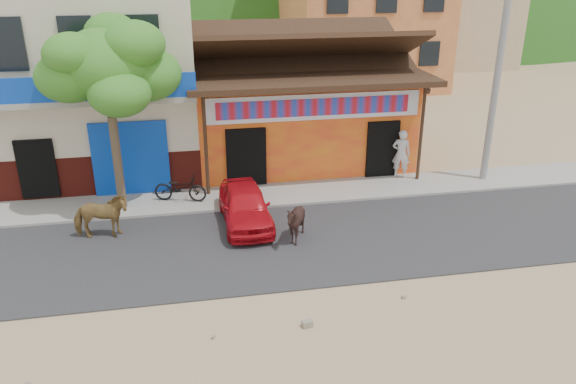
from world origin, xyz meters
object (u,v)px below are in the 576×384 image
object	(u,v)px
tree	(112,117)
scooter	(180,188)
cow_tan	(101,216)
cow_dark	(296,222)
red_car	(245,205)
pedestrian	(401,154)
utility_pole	(498,69)

from	to	relation	value
tree	scooter	xyz separation A→B (m)	(1.87, 0.15, -2.54)
cow_tan	cow_dark	distance (m)	5.63
cow_tan	scooter	size ratio (longest dim) A/B	0.91
red_car	scooter	size ratio (longest dim) A/B	2.01
red_car	pedestrian	xyz separation A→B (m)	(6.03, 2.69, 0.38)
cow_tan	scooter	xyz separation A→B (m)	(2.27, 2.13, -0.13)
cow_tan	pedestrian	world-z (taller)	pedestrian
cow_tan	scooter	distance (m)	3.12
scooter	cow_dark	bearing A→B (deg)	-120.90
cow_tan	pedestrian	xyz separation A→B (m)	(10.24, 2.88, 0.31)
utility_pole	red_car	distance (m)	9.86
cow_dark	cow_tan	bearing A→B (deg)	-125.46
cow_tan	scooter	world-z (taller)	cow_tan
cow_tan	pedestrian	bearing A→B (deg)	-73.52
utility_pole	scooter	distance (m)	11.49
tree	cow_tan	size ratio (longest dim) A/B	3.77
utility_pole	red_car	world-z (taller)	utility_pole
tree	utility_pole	distance (m)	12.84
utility_pole	red_car	size ratio (longest dim) A/B	2.28
red_car	pedestrian	size ratio (longest dim) A/B	1.94
tree	red_car	bearing A→B (deg)	-25.29
scooter	pedestrian	distance (m)	8.01
pedestrian	cow_tan	bearing A→B (deg)	36.61
pedestrian	scooter	bearing A→B (deg)	26.28
tree	pedestrian	size ratio (longest dim) A/B	3.32
scooter	pedestrian	world-z (taller)	pedestrian
cow_dark	pedestrian	size ratio (longest dim) A/B	0.68
cow_tan	red_car	distance (m)	4.21
cow_dark	red_car	distance (m)	1.96
tree	utility_pole	size ratio (longest dim) A/B	0.75
cow_tan	cow_dark	world-z (taller)	cow_tan
tree	scooter	distance (m)	3.16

